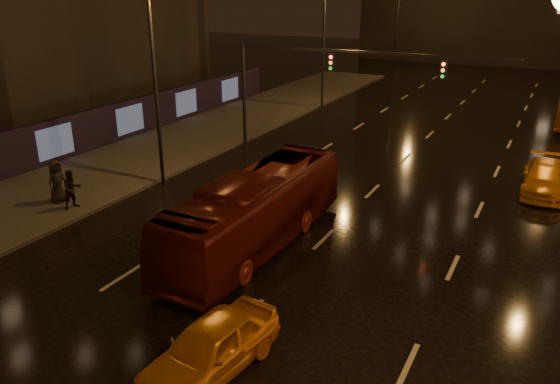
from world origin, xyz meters
name	(u,v)px	position (x,y,z in m)	size (l,w,h in m)	color
ground	(396,168)	(0.00, 20.00, 0.00)	(140.00, 140.00, 0.00)	black
sidewalk_left	(143,157)	(-13.50, 15.00, 0.07)	(7.00, 70.00, 0.15)	#38332D
hoarding_left	(53,142)	(-17.20, 12.00, 1.25)	(0.30, 46.00, 2.50)	black
traffic_signal	(313,74)	(-5.06, 20.00, 4.74)	(15.31, 0.32, 6.20)	black
bus_red	(256,211)	(-2.10, 8.32, 1.45)	(2.43, 10.41, 2.90)	#53120B
taxi_near	(210,348)	(0.50, 1.39, 0.74)	(1.75, 4.34, 1.48)	orange
taxi_far	(545,178)	(7.39, 19.77, 0.71)	(1.99, 4.91, 1.42)	orange
pedestrian_b	(72,189)	(-11.00, 7.57, 1.02)	(0.85, 0.66, 1.74)	black
pedestrian_c	(57,181)	(-12.14, 7.76, 1.14)	(0.96, 0.63, 1.97)	black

